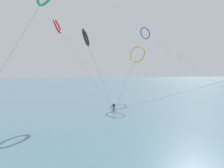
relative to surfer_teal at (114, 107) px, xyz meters
The scene contains 6 objects.
sea_water 72.28m from the surfer_teal, 92.31° to the left, with size 400.00×200.00×0.08m, color slate.
surfer_teal is the anchor object (origin of this frame).
kite_amber 16.18m from the surfer_teal, 45.67° to the left, with size 9.53×9.88×14.82m.
kite_crimson 21.91m from the surfer_teal, 153.00° to the left, with size 12.81×7.78×20.10m.
kite_cobalt 34.78m from the surfer_teal, 56.43° to the left, with size 3.59×53.26×23.02m.
kite_charcoal 15.42m from the surfer_teal, behind, with size 6.69×3.57×16.81m.
Camera 1 is at (-5.35, -4.94, 8.86)m, focal length 31.43 mm.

